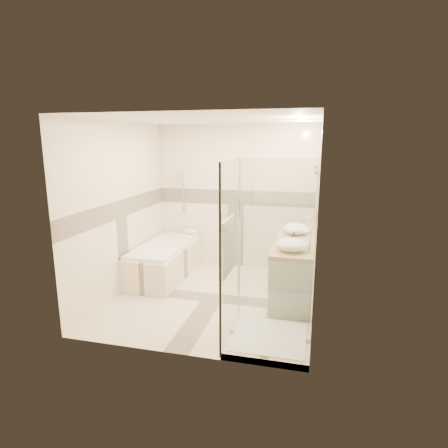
% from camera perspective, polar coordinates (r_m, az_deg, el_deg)
% --- Properties ---
extents(room, '(2.82, 3.02, 2.52)m').
position_cam_1_polar(room, '(5.15, -1.12, 1.73)').
color(room, beige).
rests_on(room, ground).
extents(bathtub, '(0.75, 1.70, 0.56)m').
position_cam_1_polar(bathtub, '(6.32, -9.08, -5.27)').
color(bathtub, beige).
rests_on(bathtub, ground).
extents(vanity, '(0.58, 1.62, 0.85)m').
position_cam_1_polar(vanity, '(5.48, 10.65, -6.84)').
color(vanity, silver).
rests_on(vanity, ground).
extents(shower_enclosure, '(0.96, 0.93, 2.04)m').
position_cam_1_polar(shower_enclosure, '(4.30, 5.63, -11.12)').
color(shower_enclosure, beige).
rests_on(shower_enclosure, ground).
extents(vessel_sink_near, '(0.41, 0.41, 0.16)m').
position_cam_1_polar(vessel_sink_near, '(5.75, 10.93, -0.69)').
color(vessel_sink_near, white).
rests_on(vessel_sink_near, vanity).
extents(vessel_sink_far, '(0.41, 0.41, 0.16)m').
position_cam_1_polar(vessel_sink_far, '(4.86, 10.28, -3.10)').
color(vessel_sink_far, white).
rests_on(vessel_sink_far, vanity).
extents(faucet_near, '(0.12, 0.03, 0.28)m').
position_cam_1_polar(faucet_near, '(5.72, 13.11, 0.01)').
color(faucet_near, silver).
rests_on(faucet_near, vanity).
extents(faucet_far, '(0.12, 0.03, 0.28)m').
position_cam_1_polar(faucet_far, '(4.83, 12.87, -2.30)').
color(faucet_far, silver).
rests_on(faucet_far, vanity).
extents(amenity_bottle_a, '(0.08, 0.08, 0.15)m').
position_cam_1_polar(amenity_bottle_a, '(5.29, 10.62, -1.93)').
color(amenity_bottle_a, black).
rests_on(amenity_bottle_a, vanity).
extents(amenity_bottle_b, '(0.13, 0.13, 0.14)m').
position_cam_1_polar(amenity_bottle_b, '(5.29, 10.62, -1.95)').
color(amenity_bottle_b, black).
rests_on(amenity_bottle_b, vanity).
extents(folded_towels, '(0.21, 0.31, 0.09)m').
position_cam_1_polar(folded_towels, '(6.01, 11.06, -0.47)').
color(folded_towels, white).
rests_on(folded_towels, vanity).
extents(rolled_towel, '(0.21, 0.10, 0.10)m').
position_cam_1_polar(rolled_towel, '(6.84, -5.02, -1.16)').
color(rolled_towel, white).
rests_on(rolled_towel, bathtub).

